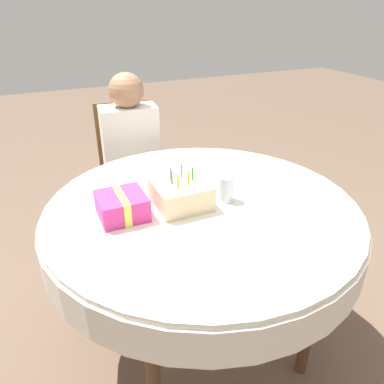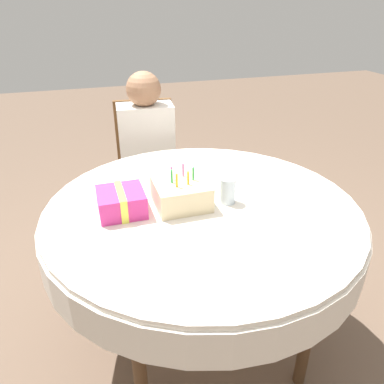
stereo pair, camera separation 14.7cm
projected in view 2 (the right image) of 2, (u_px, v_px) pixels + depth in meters
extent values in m
plane|color=brown|center=(200.00, 339.00, 1.86)|extent=(12.00, 12.00, 0.00)
cylinder|color=silver|center=(202.00, 207.00, 1.51)|extent=(1.25, 1.25, 0.02)
cylinder|color=silver|center=(202.00, 223.00, 1.54)|extent=(1.27, 1.27, 0.14)
cylinder|color=#4C331E|center=(139.00, 364.00, 1.30)|extent=(0.05, 0.05, 0.75)
cylinder|color=#4C331E|center=(311.00, 319.00, 1.49)|extent=(0.05, 0.05, 0.75)
cylinder|color=#4C331E|center=(115.00, 250.00, 1.89)|extent=(0.05, 0.05, 0.75)
cylinder|color=#4C331E|center=(240.00, 228.00, 2.07)|extent=(0.05, 0.05, 0.75)
cube|color=brown|center=(149.00, 184.00, 2.40)|extent=(0.44, 0.44, 0.04)
cube|color=brown|center=(144.00, 136.00, 2.44)|extent=(0.36, 0.07, 0.48)
cylinder|color=brown|center=(126.00, 232.00, 2.32)|extent=(0.04, 0.04, 0.42)
cylinder|color=brown|center=(181.00, 226.00, 2.38)|extent=(0.04, 0.04, 0.42)
cylinder|color=brown|center=(124.00, 205.00, 2.62)|extent=(0.04, 0.04, 0.42)
cylinder|color=brown|center=(173.00, 200.00, 2.69)|extent=(0.04, 0.04, 0.42)
cylinder|color=#9E7051|center=(140.00, 225.00, 2.36)|extent=(0.09, 0.09, 0.46)
cylinder|color=#9E7051|center=(166.00, 222.00, 2.39)|extent=(0.09, 0.09, 0.46)
cube|color=silver|center=(147.00, 145.00, 2.27)|extent=(0.34, 0.21, 0.50)
sphere|color=#9E7051|center=(144.00, 89.00, 2.12)|extent=(0.20, 0.20, 0.20)
cube|color=beige|center=(181.00, 193.00, 1.48)|extent=(0.21, 0.21, 0.10)
cylinder|color=green|center=(193.00, 174.00, 1.46)|extent=(0.01, 0.01, 0.05)
cylinder|color=#D166B2|center=(183.00, 170.00, 1.49)|extent=(0.01, 0.01, 0.05)
cylinder|color=#D166B2|center=(172.00, 173.00, 1.47)|extent=(0.01, 0.01, 0.05)
cylinder|color=green|center=(172.00, 176.00, 1.44)|extent=(0.01, 0.01, 0.05)
cylinder|color=gold|center=(177.00, 181.00, 1.41)|extent=(0.01, 0.01, 0.05)
cylinder|color=gold|center=(188.00, 178.00, 1.43)|extent=(0.01, 0.01, 0.05)
cylinder|color=silver|center=(228.00, 190.00, 1.50)|extent=(0.06, 0.06, 0.11)
cube|color=#D13384|center=(121.00, 202.00, 1.43)|extent=(0.18, 0.18, 0.09)
cube|color=#EAE54C|center=(121.00, 202.00, 1.43)|extent=(0.03, 0.18, 0.10)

